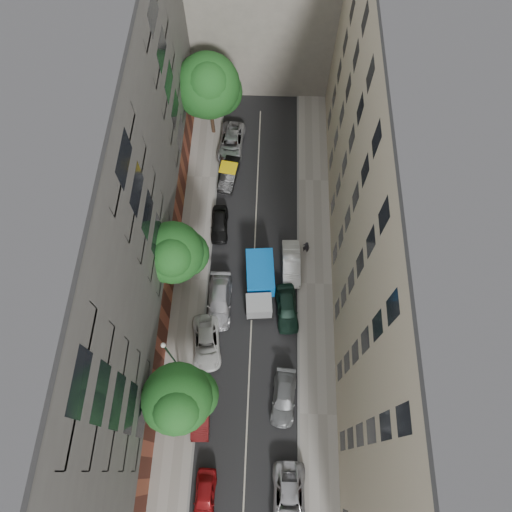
{
  "coord_description": "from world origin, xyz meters",
  "views": [
    {
      "loc": [
        0.82,
        -15.2,
        37.63
      ],
      "look_at": [
        0.26,
        -0.27,
        6.0
      ],
      "focal_mm": 32.0,
      "sensor_mm": 36.0,
      "label": 1
    }
  ],
  "objects_px": {
    "car_right_0": "(289,500)",
    "car_right_1": "(284,398)",
    "car_left_0": "(205,497)",
    "lamp_post": "(170,354)",
    "tree_mid": "(174,255)",
    "car_right_2": "(287,308)",
    "car_left_4": "(219,224)",
    "car_right_3": "(291,263)",
    "car_left_5": "(229,174)",
    "tree_near": "(179,400)",
    "car_left_6": "(231,143)",
    "car_left_2": "(207,343)",
    "tarp_truck": "(260,283)",
    "car_left_3": "(219,301)",
    "pedestrian": "(306,247)",
    "tree_far": "(209,88)",
    "car_left_1": "(201,414)"
  },
  "relations": [
    {
      "from": "tree_mid",
      "to": "pedestrian",
      "type": "bearing_deg",
      "value": 17.48
    },
    {
      "from": "car_left_1",
      "to": "car_right_1",
      "type": "relative_size",
      "value": 0.89
    },
    {
      "from": "car_left_2",
      "to": "car_left_4",
      "type": "bearing_deg",
      "value": 81.84
    },
    {
      "from": "car_left_1",
      "to": "pedestrian",
      "type": "relative_size",
      "value": 2.36
    },
    {
      "from": "car_left_1",
      "to": "lamp_post",
      "type": "relative_size",
      "value": 0.57
    },
    {
      "from": "lamp_post",
      "to": "tarp_truck",
      "type": "bearing_deg",
      "value": 47.64
    },
    {
      "from": "car_right_1",
      "to": "lamp_post",
      "type": "relative_size",
      "value": 0.64
    },
    {
      "from": "tree_far",
      "to": "car_left_1",
      "type": "bearing_deg",
      "value": -87.74
    },
    {
      "from": "tarp_truck",
      "to": "car_left_2",
      "type": "relative_size",
      "value": 1.21
    },
    {
      "from": "tree_mid",
      "to": "car_right_2",
      "type": "bearing_deg",
      "value": -14.62
    },
    {
      "from": "car_left_5",
      "to": "tree_near",
      "type": "xyz_separation_m",
      "value": [
        -1.7,
        -22.11,
        5.21
      ]
    },
    {
      "from": "car_left_2",
      "to": "car_right_0",
      "type": "distance_m",
      "value": 13.13
    },
    {
      "from": "car_right_0",
      "to": "car_right_1",
      "type": "distance_m",
      "value": 7.06
    },
    {
      "from": "car_left_4",
      "to": "car_right_2",
      "type": "relative_size",
      "value": 0.88
    },
    {
      "from": "car_right_2",
      "to": "car_right_1",
      "type": "bearing_deg",
      "value": -96.8
    },
    {
      "from": "car_left_4",
      "to": "tree_far",
      "type": "xyz_separation_m",
      "value": [
        -1.36,
        11.23,
        5.54
      ]
    },
    {
      "from": "car_left_1",
      "to": "tree_mid",
      "type": "xyz_separation_m",
      "value": [
        -2.52,
        11.17,
        5.0
      ]
    },
    {
      "from": "car_left_6",
      "to": "lamp_post",
      "type": "xyz_separation_m",
      "value": [
        -3.0,
        -22.46,
        3.65
      ]
    },
    {
      "from": "car_left_2",
      "to": "pedestrian",
      "type": "bearing_deg",
      "value": 40.53
    },
    {
      "from": "car_left_4",
      "to": "lamp_post",
      "type": "xyz_separation_m",
      "value": [
        -2.45,
        -13.07,
        3.73
      ]
    },
    {
      "from": "car_left_6",
      "to": "car_right_0",
      "type": "bearing_deg",
      "value": -75.12
    },
    {
      "from": "car_right_2",
      "to": "tree_far",
      "type": "xyz_separation_m",
      "value": [
        -7.69,
        19.23,
        5.45
      ]
    },
    {
      "from": "car_left_3",
      "to": "car_right_2",
      "type": "relative_size",
      "value": 1.15
    },
    {
      "from": "car_left_5",
      "to": "car_left_2",
      "type": "bearing_deg",
      "value": -83.63
    },
    {
      "from": "car_left_4",
      "to": "car_right_3",
      "type": "distance_m",
      "value": 7.68
    },
    {
      "from": "car_left_6",
      "to": "car_right_1",
      "type": "distance_m",
      "value": 25.37
    },
    {
      "from": "car_left_6",
      "to": "tarp_truck",
      "type": "bearing_deg",
      "value": -73.47
    },
    {
      "from": "car_left_2",
      "to": "pedestrian",
      "type": "relative_size",
      "value": 2.88
    },
    {
      "from": "car_right_0",
      "to": "car_left_4",
      "type": "bearing_deg",
      "value": 105.72
    },
    {
      "from": "car_left_0",
      "to": "lamp_post",
      "type": "distance_m",
      "value": 10.49
    },
    {
      "from": "car_left_5",
      "to": "car_right_2",
      "type": "distance_m",
      "value": 14.78
    },
    {
      "from": "car_left_5",
      "to": "car_right_3",
      "type": "xyz_separation_m",
      "value": [
        6.13,
        -9.4,
        0.05
      ]
    },
    {
      "from": "car_left_1",
      "to": "car_right_3",
      "type": "relative_size",
      "value": 0.88
    },
    {
      "from": "car_left_1",
      "to": "car_left_6",
      "type": "xyz_separation_m",
      "value": [
        0.8,
        26.19,
        0.09
      ]
    },
    {
      "from": "tree_far",
      "to": "car_right_2",
      "type": "bearing_deg",
      "value": -68.2
    },
    {
      "from": "car_left_0",
      "to": "car_right_0",
      "type": "bearing_deg",
      "value": 0.6
    },
    {
      "from": "car_left_3",
      "to": "pedestrian",
      "type": "height_order",
      "value": "pedestrian"
    },
    {
      "from": "car_right_0",
      "to": "pedestrian",
      "type": "bearing_deg",
      "value": 85.36
    },
    {
      "from": "car_left_0",
      "to": "car_right_1",
      "type": "bearing_deg",
      "value": 52.13
    },
    {
      "from": "car_left_0",
      "to": "car_left_1",
      "type": "xyz_separation_m",
      "value": [
        -0.8,
        5.6,
        0.01
      ]
    },
    {
      "from": "car_left_6",
      "to": "tree_near",
      "type": "height_order",
      "value": "tree_near"
    },
    {
      "from": "car_left_5",
      "to": "car_right_0",
      "type": "distance_m",
      "value": 28.65
    },
    {
      "from": "car_left_5",
      "to": "car_right_1",
      "type": "distance_m",
      "value": 21.69
    },
    {
      "from": "car_left_5",
      "to": "pedestrian",
      "type": "distance_m",
      "value": 10.81
    },
    {
      "from": "car_left_6",
      "to": "pedestrian",
      "type": "xyz_separation_m",
      "value": [
        7.44,
        -11.63,
        0.25
      ]
    },
    {
      "from": "car_right_2",
      "to": "tree_mid",
      "type": "distance_m",
      "value": 10.61
    },
    {
      "from": "tree_mid",
      "to": "lamp_post",
      "type": "bearing_deg",
      "value": -87.56
    },
    {
      "from": "car_left_0",
      "to": "lamp_post",
      "type": "relative_size",
      "value": 0.54
    },
    {
      "from": "car_right_0",
      "to": "pedestrian",
      "type": "relative_size",
      "value": 3.1
    },
    {
      "from": "car_left_2",
      "to": "car_left_5",
      "type": "relative_size",
      "value": 1.15
    }
  ]
}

